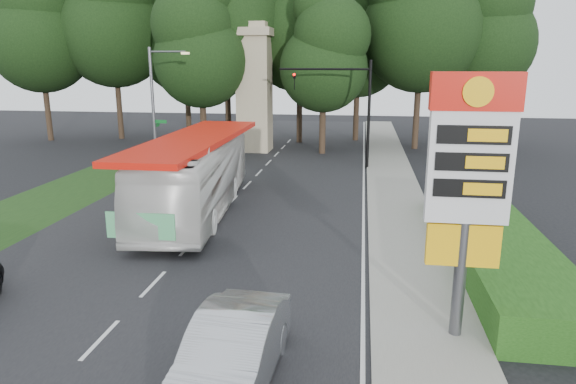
# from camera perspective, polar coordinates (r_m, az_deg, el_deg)

# --- Properties ---
(ground) EXTENTS (120.00, 120.00, 0.00)m
(ground) POSITION_cam_1_polar(r_m,az_deg,el_deg) (14.42, -21.07, -16.13)
(ground) COLOR black
(ground) RESTS_ON ground
(road_surface) EXTENTS (14.00, 80.00, 0.02)m
(road_surface) POSITION_cam_1_polar(r_m,az_deg,el_deg) (24.68, -7.61, -2.48)
(road_surface) COLOR black
(road_surface) RESTS_ON ground
(sidewalk_right) EXTENTS (3.00, 80.00, 0.12)m
(sidewalk_right) POSITION_cam_1_polar(r_m,az_deg,el_deg) (23.84, 12.49, -3.18)
(sidewalk_right) COLOR gray
(sidewalk_right) RESTS_ON ground
(grass_verge_left) EXTENTS (5.00, 50.00, 0.02)m
(grass_verge_left) POSITION_cam_1_polar(r_m,az_deg,el_deg) (33.66, -20.54, 1.24)
(grass_verge_left) COLOR #193814
(grass_verge_left) RESTS_ON ground
(hedge) EXTENTS (3.00, 14.00, 1.20)m
(hedge) POSITION_cam_1_polar(r_m,az_deg,el_deg) (20.40, 21.80, -5.29)
(hedge) COLOR #1D4512
(hedge) RESTS_ON ground
(gas_station_pylon) EXTENTS (2.10, 0.45, 6.85)m
(gas_station_pylon) POSITION_cam_1_polar(r_m,az_deg,el_deg) (13.23, 19.47, 2.02)
(gas_station_pylon) COLOR #59595E
(gas_station_pylon) RESTS_ON ground
(traffic_signal_mast) EXTENTS (6.10, 0.35, 7.20)m
(traffic_signal_mast) POSITION_cam_1_polar(r_m,az_deg,el_deg) (34.80, 6.83, 10.22)
(traffic_signal_mast) COLOR black
(traffic_signal_mast) RESTS_ON ground
(streetlight_signs) EXTENTS (2.75, 0.98, 8.00)m
(streetlight_signs) POSITION_cam_1_polar(r_m,az_deg,el_deg) (35.52, -14.46, 9.58)
(streetlight_signs) COLOR #59595E
(streetlight_signs) RESTS_ON ground
(monument) EXTENTS (3.00, 3.00, 10.05)m
(monument) POSITION_cam_1_polar(r_m,az_deg,el_deg) (41.65, -3.75, 11.54)
(monument) COLOR tan
(monument) RESTS_ON ground
(tree_far_west) EXTENTS (8.96, 8.96, 17.60)m
(tree_far_west) POSITION_cam_1_polar(r_m,az_deg,el_deg) (52.35, -26.09, 16.85)
(tree_far_west) COLOR #2D2116
(tree_far_west) RESTS_ON ground
(tree_west_mid) EXTENTS (9.80, 9.80, 19.25)m
(tree_west_mid) POSITION_cam_1_polar(r_m,az_deg,el_deg) (51.19, -19.03, 18.71)
(tree_west_mid) COLOR #2D2116
(tree_west_mid) RESTS_ON ground
(tree_west_near) EXTENTS (8.40, 8.40, 16.50)m
(tree_west_near) POSITION_cam_1_polar(r_m,az_deg,el_deg) (50.59, -11.45, 17.34)
(tree_west_near) COLOR #2D2116
(tree_west_near) RESTS_ON ground
(tree_center_left) EXTENTS (10.08, 10.08, 19.80)m
(tree_center_left) POSITION_cam_1_polar(r_m,az_deg,el_deg) (45.49, -7.02, 20.42)
(tree_center_left) COLOR #2D2116
(tree_center_left) RESTS_ON ground
(tree_center_right) EXTENTS (9.24, 9.24, 18.15)m
(tree_center_right) POSITION_cam_1_polar(r_m,az_deg,el_deg) (46.22, 1.33, 19.17)
(tree_center_right) COLOR #2D2116
(tree_center_right) RESTS_ON ground
(tree_east_near) EXTENTS (8.12, 8.12, 15.95)m
(tree_east_near) POSITION_cam_1_polar(r_m,az_deg,el_deg) (47.78, 7.87, 17.28)
(tree_east_near) COLOR #2D2116
(tree_east_near) RESTS_ON ground
(tree_east_mid) EXTENTS (9.52, 9.52, 18.70)m
(tree_east_mid) POSITION_cam_1_polar(r_m,az_deg,el_deg) (44.14, 14.79, 19.40)
(tree_east_mid) COLOR #2D2116
(tree_east_mid) RESTS_ON ground
(tree_far_east) EXTENTS (8.68, 8.68, 17.05)m
(tree_far_east) POSITION_cam_1_polar(r_m,az_deg,el_deg) (46.78, 20.81, 17.41)
(tree_far_east) COLOR #2D2116
(tree_far_east) RESTS_ON ground
(tree_monument_left) EXTENTS (7.28, 7.28, 14.30)m
(tree_monument_left) POSITION_cam_1_polar(r_m,az_deg,el_deg) (41.69, -9.74, 16.29)
(tree_monument_left) COLOR #2D2116
(tree_monument_left) RESTS_ON ground
(tree_monument_right) EXTENTS (6.72, 6.72, 13.20)m
(tree_monument_right) POSITION_cam_1_polar(r_m,az_deg,el_deg) (40.34, 3.99, 15.57)
(tree_monument_right) COLOR #2D2116
(tree_monument_right) RESTS_ON ground
(transit_bus) EXTENTS (4.35, 13.34, 3.65)m
(transit_bus) POSITION_cam_1_polar(r_m,az_deg,el_deg) (24.96, -10.19, 1.91)
(transit_bus) COLOR white
(transit_bus) RESTS_ON ground
(sedan_silver) EXTENTS (1.98, 5.14, 1.67)m
(sedan_silver) POSITION_cam_1_polar(r_m,az_deg,el_deg) (11.89, -6.31, -17.45)
(sedan_silver) COLOR #AEB0B6
(sedan_silver) RESTS_ON ground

